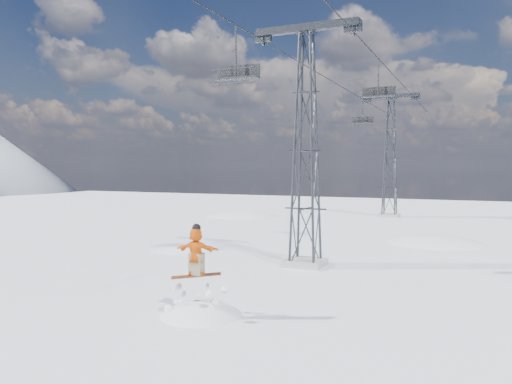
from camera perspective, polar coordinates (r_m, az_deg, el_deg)
ground at (r=17.43m, az=-5.45°, el=-12.95°), size 120.00×120.00×0.00m
snow_terrain at (r=40.75m, az=3.90°, el=-17.66°), size 39.00×37.00×22.00m
lift_tower_near at (r=23.80m, az=5.71°, el=4.63°), size 5.20×1.80×11.43m
lift_tower_far at (r=48.18m, az=15.07°, el=3.71°), size 5.20×1.80×11.43m
haul_cables at (r=35.42m, az=11.73°, el=12.80°), size 4.46×51.00×0.06m
snowboarder_jump at (r=17.11m, az=-6.24°, el=-19.09°), size 4.40×4.40×6.93m
lift_chair_near at (r=22.26m, az=-2.23°, el=13.39°), size 2.06×0.59×2.56m
lift_chair_mid at (r=29.77m, az=13.80°, el=10.97°), size 1.91×0.55×2.36m
lift_chair_far at (r=46.81m, az=12.06°, el=7.98°), size 1.96×0.56×2.43m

